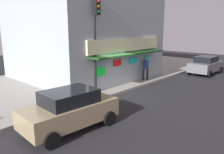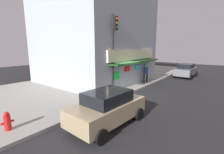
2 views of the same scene
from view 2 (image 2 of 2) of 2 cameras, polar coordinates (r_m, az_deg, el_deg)
ground_plane at (r=13.50m, az=8.07°, el=-5.44°), size 55.41×55.41×0.00m
sidewalk at (r=16.74m, az=-8.32°, el=-1.98°), size 36.94×10.87×0.16m
corner_building at (r=17.66m, az=-5.77°, el=13.26°), size 10.16×10.20×8.73m
traffic_light at (r=12.16m, az=0.55°, el=11.63°), size 0.32×0.58×5.93m
fire_hydrant at (r=8.48m, az=-33.39°, el=-13.08°), size 0.52×0.28×0.85m
trash_can at (r=14.74m, az=2.40°, el=-1.49°), size 0.55×0.55×0.91m
pedestrian at (r=16.59m, az=11.96°, el=1.55°), size 0.62×0.56×1.80m
potted_plant_by_doorway at (r=13.69m, az=0.74°, el=-1.42°), size 0.76×0.76×1.15m
parked_car_tan at (r=7.83m, az=-1.64°, el=-10.86°), size 4.08×2.23×1.68m
parked_car_grey at (r=21.92m, az=24.87°, el=2.20°), size 4.06×2.10×1.67m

